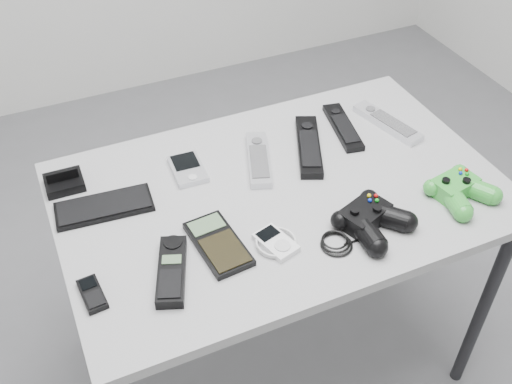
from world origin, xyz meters
name	(u,v)px	position (x,y,z in m)	size (l,w,h in m)	color
floor	(281,353)	(0.00, 0.00, 0.00)	(3.50, 3.50, 0.00)	slate
desk	(280,208)	(-0.02, 0.00, 0.65)	(1.06, 0.68, 0.71)	#A2A1A4
pda_keyboard	(104,206)	(-0.43, 0.10, 0.72)	(0.22, 0.09, 0.01)	black
dock_bracket	(63,179)	(-0.50, 0.22, 0.73)	(0.09, 0.08, 0.05)	black
pda	(188,169)	(-0.20, 0.15, 0.72)	(0.08, 0.12, 0.02)	silver
remote_silver_a	(259,159)	(-0.03, 0.12, 0.72)	(0.05, 0.21, 0.02)	silver
remote_black_a	(309,146)	(0.11, 0.11, 0.72)	(0.06, 0.25, 0.02)	black
remote_black_b	(343,127)	(0.24, 0.15, 0.72)	(0.05, 0.21, 0.02)	black
remote_silver_b	(387,122)	(0.36, 0.12, 0.72)	(0.05, 0.22, 0.02)	silver
mobile_phone	(92,294)	(-0.51, -0.14, 0.72)	(0.04, 0.09, 0.02)	black
cordless_handset	(172,271)	(-0.34, -0.15, 0.72)	(0.06, 0.18, 0.03)	black
calculator	(218,243)	(-0.23, -0.11, 0.72)	(0.09, 0.18, 0.02)	black
mp3_player	(276,242)	(-0.11, -0.16, 0.72)	(0.09, 0.10, 0.02)	white
controller_black	(371,218)	(0.11, -0.19, 0.74)	(0.27, 0.17, 0.05)	black
controller_green	(460,188)	(0.35, -0.19, 0.73)	(0.15, 0.16, 0.05)	#27902B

